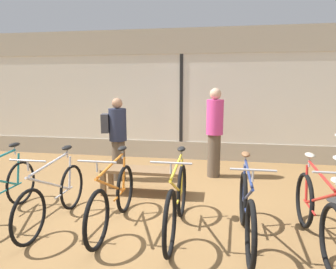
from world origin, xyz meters
The scene contains 10 objects.
ground_plane centered at (0.00, 0.00, 0.00)m, with size 24.00×24.00×0.00m, color olive.
shop_back_wall centered at (0.00, 3.43, 1.64)m, with size 12.00×0.08×3.20m.
bicycle_left centered at (-1.24, -0.42, 0.39)m, with size 0.46×1.73×1.02m.
bicycle_center_left centered at (-0.41, -0.39, 0.39)m, with size 0.46×1.74×1.03m.
bicycle_center_right centered at (0.44, -0.39, 0.41)m, with size 0.46×1.79×1.06m.
bicycle_right centered at (1.29, -0.48, 0.39)m, with size 0.46×1.72×1.04m.
bicycle_far_right centered at (2.09, -0.44, 0.40)m, with size 0.46×1.78×1.05m.
display_bench centered at (-0.32, 0.84, 0.37)m, with size 1.40×0.44×0.45m.
customer_near_rack centered at (0.85, 2.08, 0.96)m, with size 0.48×0.48×1.81m.
customer_by_window centered at (-1.02, 1.54, 0.87)m, with size 0.54×0.42×1.62m.
Camera 1 is at (0.94, -3.96, 1.89)m, focal length 32.00 mm.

